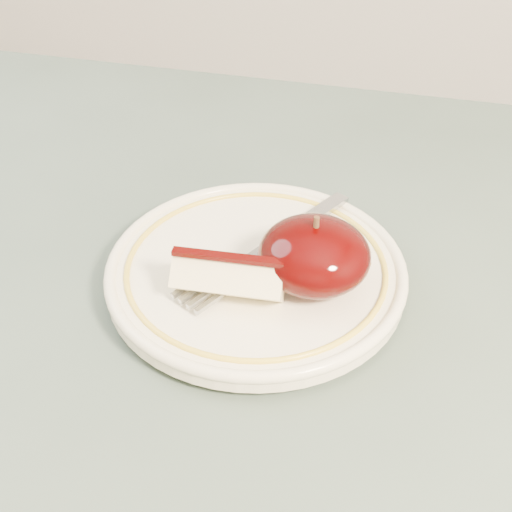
% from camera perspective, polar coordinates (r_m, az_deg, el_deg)
% --- Properties ---
extents(table, '(0.90, 0.90, 0.75)m').
position_cam_1_polar(table, '(0.54, -10.94, -15.03)').
color(table, brown).
rests_on(table, ground).
extents(plate, '(0.22, 0.22, 0.02)m').
position_cam_1_polar(plate, '(0.52, 0.00, -1.22)').
color(plate, '#F0E8C9').
rests_on(plate, table).
extents(apple_half, '(0.08, 0.07, 0.06)m').
position_cam_1_polar(apple_half, '(0.49, 4.68, 0.06)').
color(apple_half, black).
rests_on(apple_half, plate).
extents(apple_wedge, '(0.08, 0.04, 0.04)m').
position_cam_1_polar(apple_wedge, '(0.48, -2.21, -1.71)').
color(apple_wedge, '#F5E6B5').
rests_on(apple_wedge, plate).
extents(fork, '(0.10, 0.16, 0.00)m').
position_cam_1_polar(fork, '(0.52, 0.78, 0.58)').
color(fork, '#93969B').
rests_on(fork, plate).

